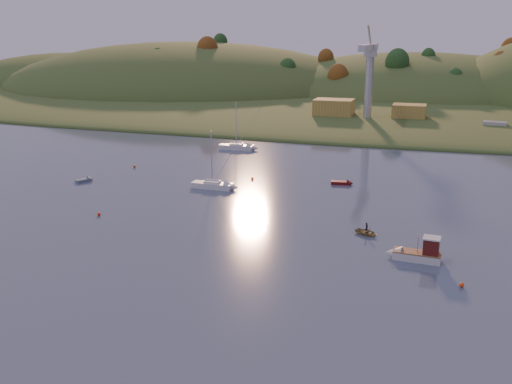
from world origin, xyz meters
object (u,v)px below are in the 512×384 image
(red_tender, at_px, (345,183))
(grey_dinghy, at_px, (87,180))
(fishing_boat, at_px, (413,253))
(canoe, at_px, (366,232))
(sailboat_far, at_px, (236,146))
(sailboat_near, at_px, (212,185))

(red_tender, height_order, grey_dinghy, red_tender)
(fishing_boat, relative_size, grey_dinghy, 1.92)
(canoe, bearing_deg, red_tender, 42.49)
(canoe, bearing_deg, fishing_boat, -111.08)
(canoe, bearing_deg, sailboat_far, 63.27)
(sailboat_far, distance_m, red_tender, 36.90)
(fishing_boat, distance_m, red_tender, 34.43)
(canoe, bearing_deg, grey_dinghy, 102.71)
(sailboat_far, distance_m, canoe, 59.83)
(fishing_boat, height_order, sailboat_far, sailboat_far)
(sailboat_near, relative_size, grey_dinghy, 2.92)
(grey_dinghy, bearing_deg, canoe, -72.92)
(fishing_boat, distance_m, grey_dinghy, 60.84)
(sailboat_far, relative_size, canoe, 3.39)
(grey_dinghy, bearing_deg, fishing_boat, -77.85)
(sailboat_near, distance_m, sailboat_far, 33.71)
(fishing_boat, xyz_separation_m, sailboat_near, (-34.32, 22.25, -0.23))
(sailboat_far, height_order, grey_dinghy, sailboat_far)
(sailboat_far, bearing_deg, red_tender, -42.13)
(canoe, distance_m, grey_dinghy, 52.80)
(sailboat_far, relative_size, red_tender, 2.70)
(sailboat_near, relative_size, sailboat_far, 0.91)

